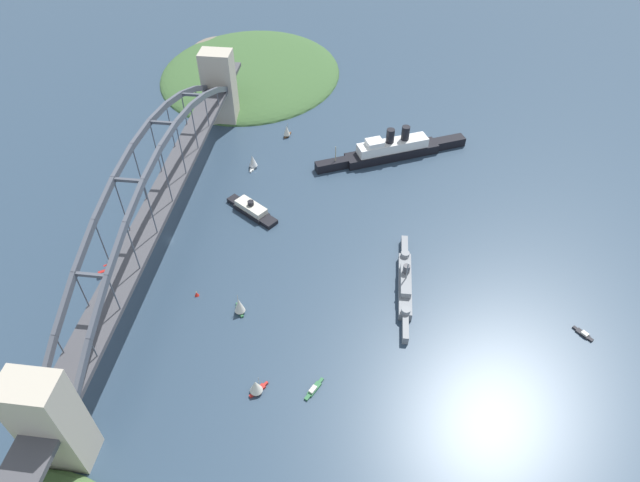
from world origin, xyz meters
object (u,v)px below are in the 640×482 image
Objects in this scene: seaplane_taxiing_near_bridge at (110,270)px; channel_marker_buoy at (197,294)px; small_boat_0 at (287,131)px; small_boat_4 at (256,386)px; harbor_arch_bridge at (160,201)px; small_boat_5 at (239,305)px; small_boat_1 at (253,161)px; small_boat_2 at (314,389)px; ocean_liner at (393,150)px; naval_cruiser at (405,283)px; harbor_ferry_steamer at (252,209)px; small_boat_3 at (583,334)px.

seaplane_taxiing_near_bridge is 3.68× the size of channel_marker_buoy.
small_boat_0 is 188.06m from small_boat_4.
small_boat_5 is at bearing 47.79° from harbor_arch_bridge.
small_boat_2 is (147.64, 56.51, -3.73)m from small_boat_1.
small_boat_4 is at bearing 12.39° from small_boat_1.
ocean_liner is 9.98× the size of small_boat_0.
small_boat_1 is at bearing -22.56° from small_boat_0.
harbor_arch_bridge is at bearing 141.01° from seaplane_taxiing_near_bridge.
small_boat_0 is at bearing -179.13° from small_boat_5.
harbor_arch_bridge is 77.48m from small_boat_1.
small_boat_5 reaches higher than channel_marker_buoy.
seaplane_taxiing_near_bridge is (7.69, -145.89, -1.32)m from naval_cruiser.
harbor_ferry_steamer is 42.35m from small_boat_1.
naval_cruiser reaches higher than small_boat_4.
small_boat_3 is (126.32, 89.37, -4.93)m from ocean_liner.
harbor_arch_bridge is 27.82× the size of small_boat_5.
small_boat_5 reaches higher than small_boat_0.
small_boat_1 is at bearing -171.23° from small_boat_5.
small_boat_3 is 0.92× the size of small_boat_4.
small_boat_2 is 1.26× the size of small_boat_4.
small_boat_2 is at bearing 54.87° from channel_marker_buoy.
small_boat_4 reaches higher than seaplane_taxiing_near_bridge.
harbor_ferry_steamer is 112.61m from small_boat_4.
small_boat_5 is (111.20, 17.15, 0.48)m from small_boat_1.
naval_cruiser reaches higher than small_boat_2.
small_boat_0 is 212.15m from small_boat_3.
channel_marker_buoy is at bearing 78.69° from seaplane_taxiing_near_bridge.
harbor_ferry_steamer is at bearing -50.47° from ocean_liner.
harbor_arch_bridge is at bearing -142.51° from small_boat_4.
harbor_arch_bridge is 121.45m from small_boat_2.
small_boat_2 is 76.20m from channel_marker_buoy.
small_boat_4 is (151.27, 33.24, -0.18)m from small_boat_1.
harbor_arch_bridge is 26.00× the size of small_boat_2.
ocean_liner is at bearing 170.75° from small_boat_2.
small_boat_4 is at bearing 5.59° from small_boat_0.
small_boat_1 reaches higher than small_boat_4.
harbor_arch_bridge is 107.90m from small_boat_4.
channel_marker_buoy is at bearing -35.70° from ocean_liner.
small_boat_1 reaches higher than small_boat_0.
harbor_arch_bridge is at bearing -132.47° from small_boat_2.
naval_cruiser reaches higher than small_boat_1.
small_boat_4 is at bearing -16.40° from ocean_liner.
small_boat_4 is (172.48, -50.77, -1.31)m from ocean_liner.
small_boat_0 reaches higher than seaplane_taxiing_near_bridge.
small_boat_0 is 147.11m from small_boat_5.
small_boat_1 is 0.83× the size of small_boat_2.
small_boat_1 reaches higher than small_boat_3.
ocean_liner is 148.33m from small_boat_5.
small_boat_0 is (-14.69, -69.09, -1.22)m from ocean_liner.
ocean_liner is 11.18× the size of small_boat_3.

